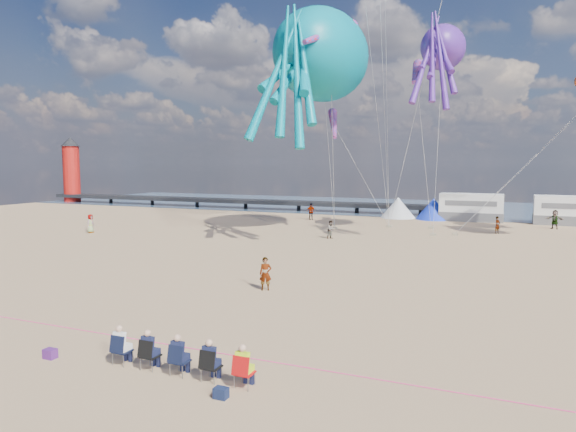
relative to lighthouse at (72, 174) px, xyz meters
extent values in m
plane|color=tan|center=(56.00, -44.00, -4.50)|extent=(120.00, 120.00, 0.00)
plane|color=#38516C|center=(56.00, 11.00, -4.48)|extent=(120.00, 120.00, 0.00)
cube|color=black|center=(28.00, 0.00, -3.50)|extent=(60.00, 3.00, 0.50)
cylinder|color=#A5140F|center=(0.00, 0.00, 0.00)|extent=(2.60, 2.60, 9.00)
cube|color=silver|center=(62.00, -4.00, -3.00)|extent=(6.60, 2.50, 3.00)
cube|color=silver|center=(71.50, -4.00, -3.00)|extent=(6.60, 2.50, 3.00)
cone|color=white|center=(54.00, -4.00, -3.30)|extent=(4.00, 4.00, 2.40)
cone|color=#1933CC|center=(58.00, -4.00, -3.30)|extent=(4.00, 4.00, 2.40)
cube|color=#4D1B68|center=(51.77, -51.54, -4.34)|extent=(0.40, 0.30, 0.32)
cube|color=#121C3A|center=(58.42, -51.84, -4.35)|extent=(0.38, 0.28, 0.30)
cylinder|color=#F2338C|center=(56.00, -49.00, -4.48)|extent=(34.00, 0.03, 0.03)
imported|color=tan|center=(54.40, -40.58, -3.66)|extent=(0.73, 0.62, 1.68)
imported|color=#7F6659|center=(30.53, -27.68, -3.65)|extent=(0.46, 0.65, 1.70)
imported|color=#7F6659|center=(51.96, -22.61, -3.73)|extent=(0.84, 0.90, 1.54)
imported|color=#7F6659|center=(45.39, -9.84, -3.57)|extent=(1.37, 1.27, 1.86)
imported|color=#7F6659|center=(69.91, -8.11, -3.58)|extent=(1.17, 0.81, 1.85)
imported|color=#7F6659|center=(64.85, -13.73, -3.73)|extent=(1.25, 1.41, 1.55)
cube|color=gray|center=(50.35, -16.56, -4.39)|extent=(0.50, 0.35, 0.22)
cube|color=gray|center=(59.71, -17.68, -4.39)|extent=(0.50, 0.35, 0.22)
cube|color=gray|center=(61.45, -16.52, -4.39)|extent=(0.50, 0.35, 0.22)
cube|color=gray|center=(58.86, -12.50, -4.39)|extent=(0.50, 0.35, 0.22)
cube|color=gray|center=(54.87, -13.03, -4.39)|extent=(0.50, 0.35, 0.22)
camera|label=1|loc=(65.35, -63.49, 1.93)|focal=32.00mm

